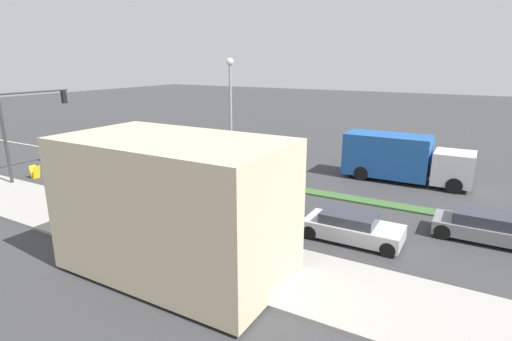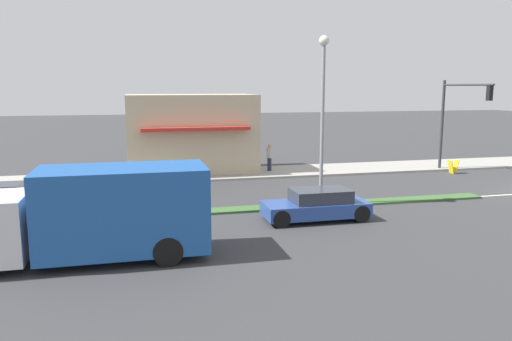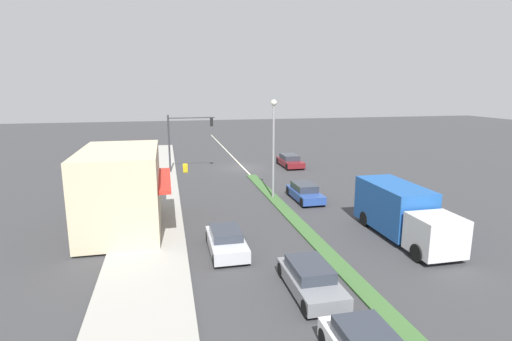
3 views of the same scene
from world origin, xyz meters
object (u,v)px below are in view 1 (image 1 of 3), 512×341
delivery_truck (402,158)px  sedan_silver (352,227)px  traffic_signal_main (26,118)px  pedestrian (116,209)px  coupe_blue (263,165)px  sedan_maroon (152,139)px  street_lamp (231,104)px  warning_aframe_sign (35,172)px  suv_grey (486,227)px

delivery_truck → sedan_silver: bearing=-0.5°
traffic_signal_main → sedan_silver: traffic_signal_main is taller
pedestrian → coupe_blue: size_ratio=0.41×
traffic_signal_main → sedan_silver: (-1.12, 20.36, -3.32)m
traffic_signal_main → sedan_silver: bearing=93.2°
pedestrian → sedan_maroon: (-14.16, -11.47, -0.39)m
street_lamp → warning_aframe_sign: 13.33m
traffic_signal_main → warning_aframe_sign: (-0.05, 0.06, -3.47)m
warning_aframe_sign → suv_grey: bearing=98.8°
sedan_maroon → suv_grey: 26.70m
street_lamp → sedan_silver: street_lamp is taller
delivery_truck → coupe_blue: 8.82m
pedestrian → suv_grey: bearing=116.0°
pedestrian → delivery_truck: bearing=146.3°
street_lamp → pedestrian: 9.90m
delivery_truck → suv_grey: (7.20, 4.79, -0.88)m
street_lamp → pedestrian: (9.16, -0.11, -3.76)m
traffic_signal_main → street_lamp: (-6.12, 11.10, 0.88)m
sedan_maroon → suv_grey: size_ratio=1.07×
traffic_signal_main → warning_aframe_sign: size_ratio=6.69×
street_lamp → pedestrian: street_lamp is taller
traffic_signal_main → delivery_truck: size_ratio=0.75×
traffic_signal_main → coupe_blue: traffic_signal_main is taller
traffic_signal_main → pedestrian: bearing=74.6°
traffic_signal_main → pedestrian: (3.03, 10.99, -2.88)m
street_lamp → sedan_maroon: street_lamp is taller
traffic_signal_main → coupe_blue: size_ratio=1.34×
sedan_maroon → sedan_silver: sedan_maroon is taller
coupe_blue → sedan_silver: (7.20, 8.24, -0.03)m
delivery_truck → sedan_maroon: (0.00, -20.92, -0.84)m
warning_aframe_sign → coupe_blue: size_ratio=0.20×
traffic_signal_main → street_lamp: street_lamp is taller
traffic_signal_main → sedan_maroon: bearing=-177.5°
pedestrian → coupe_blue: pedestrian is taller
delivery_truck → sedan_silver: size_ratio=1.87×
sedan_maroon → sedan_silver: 23.11m
pedestrian → delivery_truck: size_ratio=0.23×
pedestrian → sedan_silver: bearing=113.9°
traffic_signal_main → sedan_silver: 20.65m
suv_grey → sedan_silver: suv_grey is taller
warning_aframe_sign → pedestrian: bearing=74.3°
warning_aframe_sign → coupe_blue: 14.63m
warning_aframe_sign → coupe_blue: bearing=124.5°
street_lamp → delivery_truck: 11.10m
coupe_blue → sedan_silver: bearing=48.8°
street_lamp → sedan_maroon: bearing=-113.4°
street_lamp → suv_grey: (2.20, 14.13, -4.18)m
street_lamp → pedestrian: size_ratio=4.34×
warning_aframe_sign → delivery_truck: 23.22m
delivery_truck → pedestrian: bearing=-33.7°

